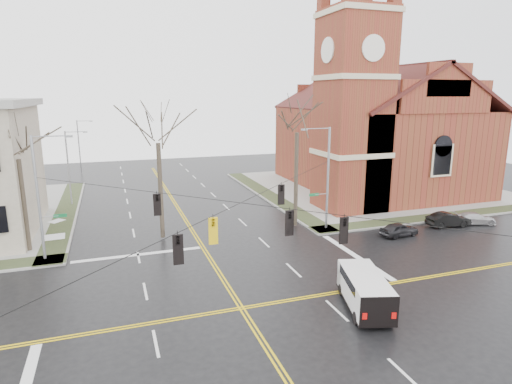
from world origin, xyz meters
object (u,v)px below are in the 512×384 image
object	(u,v)px
cargo_van	(364,288)
parked_car_a	(399,229)
streetlight_north_a	(70,165)
tree_nw_near	(158,136)
streetlight_north_b	(80,145)
tree_nw_far	(17,153)
parked_car_c	(475,218)
parked_car_b	(448,220)
signal_pole_nw	(41,195)
tree_ne	(297,126)
church	(373,123)
signal_pole_ne	(326,175)

from	to	relation	value
cargo_van	parked_car_a	world-z (taller)	cargo_van
streetlight_north_a	tree_nw_near	size ratio (longest dim) A/B	0.67
streetlight_north_b	tree_nw_far	bearing A→B (deg)	-93.74
streetlight_north_a	parked_car_c	bearing A→B (deg)	-28.43
parked_car_b	signal_pole_nw	bearing A→B (deg)	91.26
streetlight_north_b	tree_ne	xyz separation A→B (m)	(19.84, -34.87, 4.70)
parked_car_b	tree_nw_far	world-z (taller)	tree_nw_far
tree_nw_far	streetlight_north_b	bearing A→B (deg)	86.26
signal_pole_nw	tree_nw_near	xyz separation A→B (m)	(8.57, 2.13, 3.65)
cargo_van	tree_nw_near	world-z (taller)	tree_nw_near
church	signal_pole_nw	distance (m)	38.61
cargo_van	parked_car_c	size ratio (longest dim) A/B	1.47
signal_pole_ne	streetlight_north_a	xyz separation A→B (m)	(-21.97, 16.50, -0.48)
church	tree_ne	distance (m)	19.47
signal_pole_nw	streetlight_north_b	bearing A→B (deg)	88.95
church	tree_nw_far	xyz separation A→B (m)	(-37.65, -10.87, -0.74)
church	cargo_van	size ratio (longest dim) A/B	4.99
streetlight_north_a	streetlight_north_b	world-z (taller)	same
tree_ne	cargo_van	bearing A→B (deg)	-99.50
church	cargo_van	world-z (taller)	church
tree_nw_far	tree_nw_near	bearing A→B (deg)	-1.60
signal_pole_nw	parked_car_b	xyz separation A→B (m)	(33.83, -2.91, -4.29)
parked_car_a	parked_car_c	distance (m)	8.99
tree_ne	streetlight_north_b	bearing A→B (deg)	119.64
streetlight_north_a	tree_nw_near	world-z (taller)	tree_nw_near
streetlight_north_a	parked_car_a	bearing A→B (deg)	-36.67
church	streetlight_north_a	world-z (taller)	church
streetlight_north_a	tree_nw_near	xyz separation A→B (m)	(7.91, -14.37, 4.13)
parked_car_c	signal_pole_ne	bearing A→B (deg)	97.81
tree_ne	parked_car_a	bearing A→B (deg)	-36.18
tree_ne	signal_pole_ne	bearing A→B (deg)	-37.38
tree_nw_far	tree_nw_near	xyz separation A→B (m)	(10.13, -0.28, 0.91)
parked_car_a	tree_ne	xyz separation A→B (m)	(-7.32, 5.36, 8.58)
streetlight_north_b	parked_car_a	distance (m)	48.69
cargo_van	signal_pole_nw	bearing A→B (deg)	159.64
church	parked_car_b	bearing A→B (deg)	-97.92
streetlight_north_b	tree_ne	world-z (taller)	tree_ne
signal_pole_ne	parked_car_c	xyz separation A→B (m)	(14.16, -3.06, -4.41)
church	streetlight_north_b	size ratio (longest dim) A/B	3.44
church	cargo_van	distance (m)	33.18
parked_car_b	streetlight_north_a	bearing A→B (deg)	65.83
tree_nw_near	parked_car_a	bearing A→B (deg)	-16.90
parked_car_a	tree_nw_far	bearing A→B (deg)	72.76
signal_pole_ne	tree_nw_far	xyz separation A→B (m)	(-24.20, 2.41, 2.74)
streetlight_north_b	tree_nw_far	distance (m)	34.31
signal_pole_ne	parked_car_b	distance (m)	12.33
tree_ne	parked_car_c	bearing A→B (deg)	-16.07
parked_car_b	parked_car_c	xyz separation A→B (m)	(2.97, -0.15, -0.11)
tree_nw_near	tree_ne	world-z (taller)	tree_ne
tree_ne	streetlight_north_a	bearing A→B (deg)	143.15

